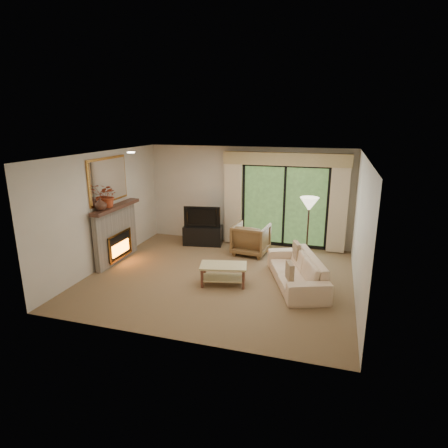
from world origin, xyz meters
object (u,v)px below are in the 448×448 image
(media_console, at_px, (203,235))
(armchair, at_px, (251,239))
(sofa, at_px, (296,270))
(coffee_table, at_px, (223,274))

(media_console, bearing_deg, armchair, -22.54)
(media_console, distance_m, sofa, 3.27)
(media_console, relative_size, armchair, 1.21)
(media_console, xyz_separation_m, armchair, (1.40, -0.33, 0.13))
(armchair, height_order, sofa, armchair)
(media_console, relative_size, coffee_table, 1.09)
(armchair, bearing_deg, media_console, -8.14)
(sofa, bearing_deg, coffee_table, -93.56)
(media_console, bearing_deg, coffee_table, -70.13)
(armchair, xyz_separation_m, coffee_table, (-0.13, -1.96, -0.18))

